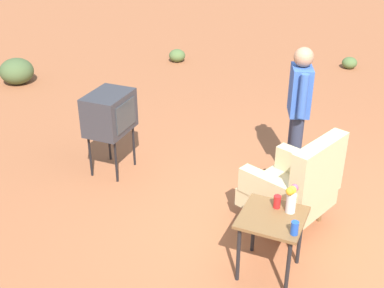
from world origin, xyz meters
The scene contains 11 objects.
ground_plane centered at (0.00, 0.00, 0.00)m, with size 60.00×60.00×0.00m, color #A05B38.
armchair centered at (-0.02, 0.02, 0.50)m, with size 0.98×0.99×1.06m.
side_table centered at (0.77, -0.02, 0.53)m, with size 0.56×0.56×0.62m.
tv_on_stand centered at (-0.24, -2.31, 0.78)m, with size 0.61×0.46×1.03m.
person_standing centered at (-0.97, -0.23, 0.94)m, with size 0.54×0.33×1.64m.
soda_can_blue centered at (0.95, 0.21, 0.68)m, with size 0.07×0.07×0.12m, color blue.
soda_can_red centered at (0.63, -0.02, 0.68)m, with size 0.07×0.07×0.12m, color red.
flower_vase centered at (0.64, 0.10, 0.77)m, with size 0.15×0.10×0.27m.
shrub_near centered at (-5.42, -0.18, 0.11)m, with size 0.29×0.29×0.22m, color #516B38.
shrub_far centered at (-2.18, -5.51, 0.23)m, with size 0.59×0.59×0.46m, color #475B33.
shrub_lone centered at (-4.45, -3.42, 0.13)m, with size 0.33×0.33×0.25m, color #516B38.
Camera 1 is at (4.36, 0.78, 3.23)m, focal length 46.95 mm.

